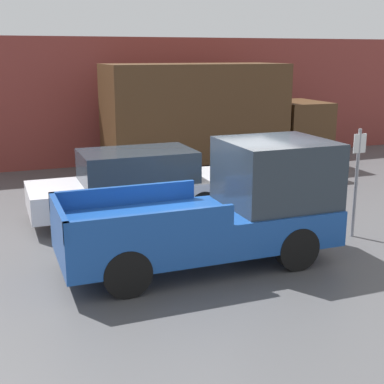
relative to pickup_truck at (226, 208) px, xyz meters
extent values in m
plane|color=#4C4C4F|center=(0.48, 0.69, -1.04)|extent=(60.00, 60.00, 0.00)
cube|color=brown|center=(0.48, 9.74, 1.15)|extent=(28.00, 0.15, 4.36)
cube|color=#194799|center=(-0.55, 0.00, -0.34)|extent=(5.09, 1.97, 0.66)
cube|color=#28333D|center=(1.03, 0.00, 0.60)|extent=(1.93, 1.85, 1.23)
cube|color=#194799|center=(-1.69, 0.93, 0.17)|extent=(2.80, 0.10, 0.36)
cube|color=#194799|center=(-1.69, -0.93, 0.17)|extent=(2.80, 0.10, 0.36)
cube|color=#194799|center=(-3.04, 0.00, 0.17)|extent=(0.10, 1.97, 0.36)
cylinder|color=black|center=(1.03, 0.87, -0.63)|extent=(0.81, 0.26, 0.81)
cylinder|color=black|center=(1.03, -0.87, -0.63)|extent=(0.81, 0.26, 0.81)
cylinder|color=black|center=(-2.12, 0.87, -0.63)|extent=(0.81, 0.26, 0.81)
cylinder|color=black|center=(-2.12, -0.87, -0.63)|extent=(0.81, 0.26, 0.81)
cube|color=silver|center=(-0.94, 3.31, -0.44)|extent=(4.79, 1.86, 0.59)
cube|color=#28333D|center=(-0.80, 3.31, 0.22)|extent=(2.64, 1.64, 0.72)
cylinder|color=black|center=(0.54, 4.14, -0.68)|extent=(0.72, 0.22, 0.72)
cylinder|color=black|center=(0.54, 2.48, -0.68)|extent=(0.72, 0.22, 0.72)
cylinder|color=black|center=(-2.43, 4.14, -0.68)|extent=(0.72, 0.22, 0.72)
cylinder|color=black|center=(-2.43, 2.48, -0.68)|extent=(0.72, 0.22, 0.72)
cube|color=#472D19|center=(6.02, 7.33, 0.32)|extent=(1.65, 2.26, 1.72)
cube|color=#472D19|center=(2.20, 7.33, 0.97)|extent=(5.69, 2.38, 3.01)
cylinder|color=black|center=(5.72, 8.39, -0.51)|extent=(1.05, 0.30, 1.05)
cylinder|color=black|center=(5.72, 6.28, -0.51)|extent=(1.05, 0.30, 1.05)
cylinder|color=black|center=(1.04, 8.39, -0.51)|extent=(1.05, 0.30, 1.05)
cylinder|color=black|center=(1.04, 6.28, -0.51)|extent=(1.05, 0.30, 1.05)
cylinder|color=gray|center=(3.13, 0.27, 0.13)|extent=(0.07, 0.07, 2.33)
cube|color=silver|center=(3.13, 0.25, 0.99)|extent=(0.30, 0.02, 0.40)
camera|label=1|loc=(-3.98, -8.71, 2.80)|focal=50.00mm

